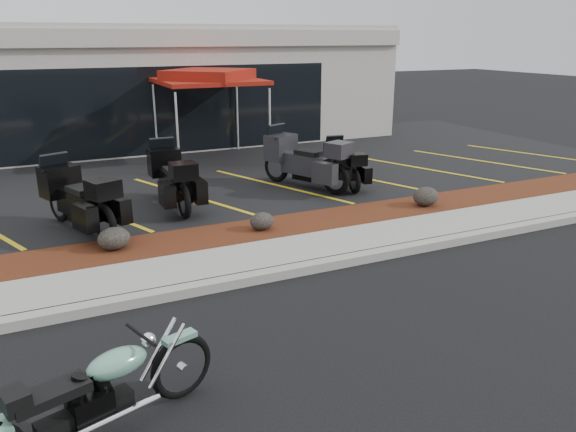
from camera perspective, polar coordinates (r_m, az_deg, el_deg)
ground at (r=8.21m, az=1.06°, el=-8.67°), size 90.00×90.00×0.00m
curb at (r=8.91m, az=-1.50°, el=-5.90°), size 24.00×0.25×0.15m
sidewalk at (r=9.51m, az=-3.20°, el=-4.35°), size 24.00×1.20×0.15m
mulch_bed at (r=10.56m, az=-5.66°, el=-2.09°), size 24.00×1.20×0.16m
upper_lot at (r=15.56m, az=-12.41°, el=4.09°), size 26.00×9.60×0.15m
dealership_building at (r=21.36m, az=-16.72°, el=12.67°), size 18.00×8.16×4.00m
boulder_left at (r=10.06m, az=-17.26°, el=-2.20°), size 0.55×0.46×0.39m
boulder_mid at (r=10.61m, az=-2.67°, el=-0.52°), size 0.47×0.39×0.33m
boulder_right at (r=12.45m, az=13.82°, el=1.95°), size 0.57×0.48×0.41m
hero_cruiser at (r=6.12m, az=-10.83°, el=-13.96°), size 2.77×1.47×0.95m
touring_black_front at (r=11.83m, az=-22.37°, el=2.66°), size 1.71×2.53×1.38m
touring_black_mid at (r=12.94m, az=-12.55°, el=4.80°), size 0.91×2.37×1.38m
touring_grey at (r=14.02m, az=-1.20°, el=6.39°), size 1.91×2.68×1.46m
touring_black_rear at (r=14.36m, az=4.73°, el=5.95°), size 1.07×2.05×1.14m
traffic_cone at (r=15.08m, az=-11.73°, el=4.95°), size 0.35×0.35×0.48m
popup_canopy at (r=16.46m, az=-8.07°, el=13.69°), size 3.29×3.29×2.61m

